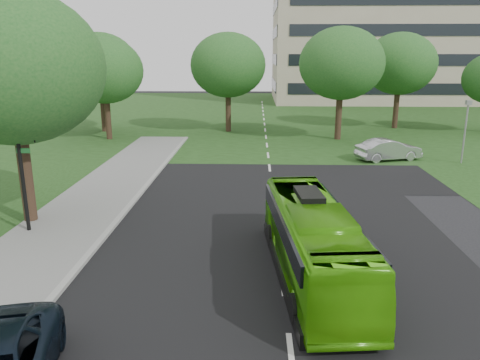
% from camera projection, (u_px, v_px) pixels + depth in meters
% --- Properties ---
extents(ground, '(160.00, 160.00, 0.00)m').
position_uv_depth(ground, '(280.00, 256.00, 17.41)').
color(ground, black).
rests_on(ground, ground).
extents(street_surfaces, '(120.00, 120.00, 0.15)m').
position_uv_depth(street_surfaces, '(262.00, 143.00, 39.37)').
color(street_surfaces, black).
rests_on(street_surfaces, ground).
extents(office_building, '(40.10, 20.10, 25.00)m').
position_uv_depth(office_building, '(403.00, 20.00, 73.22)').
color(office_building, tan).
rests_on(office_building, ground).
extents(tree_park_a, '(6.55, 6.55, 8.71)m').
position_uv_depth(tree_park_a, '(105.00, 71.00, 39.90)').
color(tree_park_a, black).
rests_on(tree_park_a, ground).
extents(tree_park_b, '(7.10, 7.10, 9.31)m').
position_uv_depth(tree_park_b, '(228.00, 65.00, 43.96)').
color(tree_park_b, black).
rests_on(tree_park_b, ground).
extents(tree_park_c, '(7.22, 7.22, 9.59)m').
position_uv_depth(tree_park_c, '(341.00, 64.00, 39.67)').
color(tree_park_c, black).
rests_on(tree_park_c, ground).
extents(tree_park_d, '(7.11, 7.11, 9.40)m').
position_uv_depth(tree_park_d, '(400.00, 64.00, 46.01)').
color(tree_park_d, black).
rests_on(tree_park_d, ground).
extents(tree_park_f, '(6.97, 6.97, 9.30)m').
position_uv_depth(tree_park_f, '(100.00, 65.00, 43.98)').
color(tree_park_f, black).
rests_on(tree_park_f, ground).
extents(tree_side_near, '(7.48, 7.48, 9.93)m').
position_uv_depth(tree_side_near, '(13.00, 68.00, 19.17)').
color(tree_side_near, black).
rests_on(tree_side_near, ground).
extents(bus, '(2.98, 9.30, 2.55)m').
position_uv_depth(bus, '(313.00, 241.00, 15.52)').
color(bus, '#47AC0E').
rests_on(bus, ground).
extents(sedan, '(4.86, 2.92, 1.51)m').
position_uv_depth(sedan, '(389.00, 150.00, 33.04)').
color(sedan, '#B8B8BD').
rests_on(sedan, ground).
extents(traffic_light, '(0.89, 0.25, 5.53)m').
position_uv_depth(traffic_light, '(24.00, 158.00, 18.83)').
color(traffic_light, black).
rests_on(traffic_light, ground).
extents(camera_pole, '(0.43, 0.40, 4.31)m').
position_uv_depth(camera_pole, '(466.00, 123.00, 31.57)').
color(camera_pole, gray).
rests_on(camera_pole, ground).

